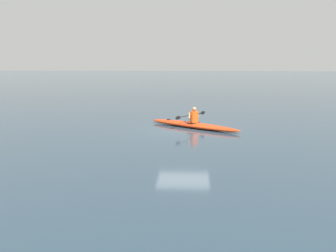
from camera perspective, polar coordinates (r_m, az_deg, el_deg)
ground_plane at (r=18.33m, az=2.31°, el=-0.52°), size 160.00×160.00×0.00m
kayak at (r=18.76m, az=3.76°, el=0.14°), size 4.59×3.47×0.27m
kayaker at (r=18.68m, az=3.84°, el=1.48°), size 1.44×2.06×0.76m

